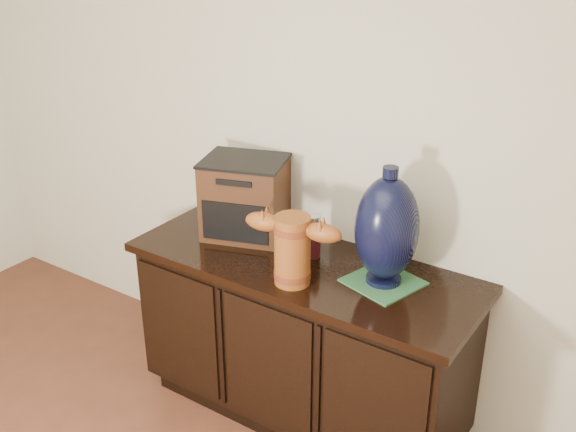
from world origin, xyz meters
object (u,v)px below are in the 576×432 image
Objects in this scene: tv_radio at (245,198)px; lamp_base at (387,229)px; terracotta_vessel at (292,246)px; spray_can at (313,236)px; sideboard at (302,339)px.

tv_radio is 0.90× the size of lamp_base.
lamp_base reaches higher than tv_radio.
spray_can is at bearing 92.04° from terracotta_vessel.
sideboard is 0.65m from tv_radio.
lamp_base reaches higher than spray_can.
spray_can is at bearing -21.17° from tv_radio.
terracotta_vessel is at bearing -78.22° from spray_can.
tv_radio is at bearing 175.86° from lamp_base.
terracotta_vessel is at bearing -49.29° from tv_radio.
tv_radio is 0.37m from spray_can.
sideboard is 0.69m from lamp_base.
lamp_base reaches higher than terracotta_vessel.
sideboard is 0.46m from spray_can.
tv_radio is at bearing 139.48° from terracotta_vessel.
tv_radio reaches higher than sideboard.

